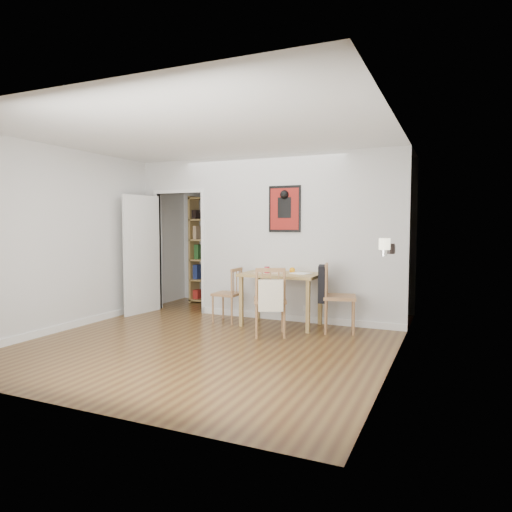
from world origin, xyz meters
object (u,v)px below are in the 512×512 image
at_px(ceramic_jar_a, 390,249).
at_px(orange_fruit, 292,270).
at_px(red_glass, 267,270).
at_px(notebook, 301,273).
at_px(chair_front, 270,301).
at_px(ceramic_jar_b, 392,249).
at_px(chair_left, 227,295).
at_px(mantel_lamp, 384,245).
at_px(fireplace, 391,300).
at_px(dining_table, 281,280).
at_px(bookshelf, 212,250).
at_px(chair_right, 338,297).

bearing_deg(ceramic_jar_a, orange_fruit, 152.96).
relative_size(red_glass, notebook, 0.36).
relative_size(chair_front, ceramic_jar_b, 10.02).
height_order(chair_left, ceramic_jar_b, ceramic_jar_b).
xyz_separation_m(mantel_lamp, ceramic_jar_b, (0.01, 0.62, -0.08)).
bearing_deg(ceramic_jar_a, fireplace, -64.01).
distance_m(dining_table, chair_left, 0.91).
xyz_separation_m(red_glass, mantel_lamp, (1.84, -1.02, 0.45)).
xyz_separation_m(chair_left, bookshelf, (-1.06, 1.42, 0.59)).
bearing_deg(notebook, red_glass, -164.60).
height_order(chair_left, chair_right, chair_right).
xyz_separation_m(notebook, ceramic_jar_a, (1.36, -0.72, 0.43)).
bearing_deg(notebook, bookshelf, 149.74).
bearing_deg(red_glass, ceramic_jar_b, -12.42).
distance_m(chair_left, chair_front, 1.10).
bearing_deg(chair_right, dining_table, 175.24).
relative_size(orange_fruit, mantel_lamp, 0.44).
distance_m(chair_left, notebook, 1.22).
bearing_deg(chair_left, chair_front, -30.80).
distance_m(fireplace, red_glass, 2.00).
height_order(bookshelf, red_glass, bookshelf).
xyz_separation_m(chair_front, red_glass, (-0.27, 0.56, 0.36)).
xyz_separation_m(chair_left, mantel_lamp, (2.51, -1.03, 0.86)).
height_order(orange_fruit, notebook, orange_fruit).
xyz_separation_m(chair_right, fireplace, (0.80, -0.67, 0.11)).
bearing_deg(ceramic_jar_a, chair_front, 178.79).
bearing_deg(bookshelf, chair_right, -26.66).
bearing_deg(chair_front, chair_left, 149.20).
distance_m(orange_fruit, notebook, 0.16).
xyz_separation_m(fireplace, ceramic_jar_b, (-0.03, 0.24, 0.59)).
distance_m(red_glass, orange_fruit, 0.38).
xyz_separation_m(bookshelf, orange_fruit, (2.06, -1.24, -0.18)).
distance_m(chair_front, notebook, 0.79).
height_order(chair_right, mantel_lamp, mantel_lamp).
relative_size(orange_fruit, ceramic_jar_b, 0.91).
bearing_deg(chair_right, fireplace, -39.81).
height_order(dining_table, notebook, notebook).
xyz_separation_m(bookshelf, ceramic_jar_a, (3.57, -2.01, 0.21)).
height_order(red_glass, orange_fruit, red_glass).
relative_size(chair_front, notebook, 3.42).
distance_m(notebook, ceramic_jar_a, 1.60).
relative_size(chair_front, orange_fruit, 10.97).
bearing_deg(dining_table, chair_left, -174.34).
height_order(chair_left, red_glass, red_glass).
height_order(orange_fruit, ceramic_jar_a, ceramic_jar_a).
bearing_deg(ceramic_jar_a, chair_right, 141.80).
height_order(bookshelf, orange_fruit, bookshelf).
height_order(chair_right, orange_fruit, chair_right).
distance_m(fireplace, ceramic_jar_b, 0.64).
xyz_separation_m(chair_right, ceramic_jar_b, (0.77, -0.43, 0.71)).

